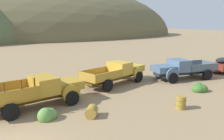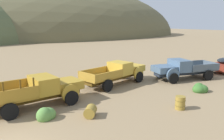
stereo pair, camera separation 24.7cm
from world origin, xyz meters
name	(u,v)px [view 1 (the left image)]	position (x,y,z in m)	size (l,w,h in m)	color
hill_distant	(53,36)	(27.11, 79.24, 0.00)	(108.00, 61.33, 39.19)	brown
truck_mustard	(42,90)	(3.03, 4.72, 1.01)	(6.34, 3.13, 2.16)	#593D12
truck_faded_yellow	(119,72)	(10.20, 6.74, 0.99)	(6.69, 3.56, 1.89)	brown
truck_chalk_blue	(179,69)	(15.79, 5.00, 1.00)	(6.43, 3.48, 1.89)	#262D39
oil_drum_spare	(181,102)	(10.11, -0.35, 0.41)	(0.64, 0.64, 0.82)	olive
oil_drum_foreground	(92,111)	(4.86, 1.42, 0.32)	(1.01, 1.05, 0.64)	olive
bush_front_right	(47,115)	(2.60, 2.40, 0.23)	(1.12, 0.96, 0.92)	#5B8E42
bush_back_edge	(155,68)	(17.02, 9.63, 0.16)	(0.72, 0.80, 0.67)	#3D702D
bush_front_left	(200,89)	(14.21, 1.44, 0.21)	(1.25, 1.06, 0.86)	#3D702D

